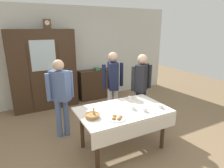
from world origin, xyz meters
name	(u,v)px	position (x,y,z in m)	size (l,w,h in m)	color
ground_plane	(117,142)	(0.00, 0.00, 0.00)	(12.00, 12.00, 0.00)	#846B4C
back_wall	(73,55)	(0.00, 2.65, 1.35)	(6.40, 0.10, 2.70)	silver
dining_table	(124,116)	(0.00, -0.23, 0.65)	(1.55, 0.97, 0.76)	#3D2819
wall_cabinet	(44,70)	(-0.90, 2.35, 1.04)	(1.64, 0.46, 2.08)	#3D2819
mantel_clock	(47,24)	(-0.70, 2.35, 2.20)	(0.18, 0.11, 0.24)	brown
bookshelf_low	(97,84)	(0.64, 2.41, 0.44)	(1.14, 0.35, 0.89)	#3D2819
book_stack	(97,69)	(0.64, 2.41, 0.92)	(0.17, 0.22, 0.06)	#3D754C
tea_cup_center	(133,108)	(0.15, -0.29, 0.79)	(0.13, 0.13, 0.06)	silver
tea_cup_near_right	(130,98)	(0.37, 0.14, 0.79)	(0.13, 0.13, 0.06)	white
tea_cup_far_left	(161,107)	(0.62, -0.46, 0.79)	(0.13, 0.13, 0.06)	white
tea_cup_mid_left	(145,110)	(0.28, -0.46, 0.79)	(0.13, 0.13, 0.06)	white
bread_basket	(92,116)	(-0.59, -0.25, 0.80)	(0.24, 0.24, 0.16)	#9E7542
pastry_plate	(117,118)	(-0.27, -0.47, 0.78)	(0.28, 0.28, 0.05)	white
spoon_mid_right	(97,107)	(-0.37, 0.08, 0.77)	(0.12, 0.02, 0.01)	silver
spoon_far_right	(114,110)	(-0.15, -0.18, 0.77)	(0.12, 0.02, 0.01)	silver
person_near_right_end	(113,81)	(0.34, 0.81, 0.98)	(0.52, 0.41, 1.62)	silver
person_behind_table_right	(60,92)	(-0.85, 0.71, 0.94)	(0.52, 0.40, 1.56)	slate
person_beside_shelf	(141,83)	(0.85, 0.44, 0.96)	(0.52, 0.38, 1.58)	#191E38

